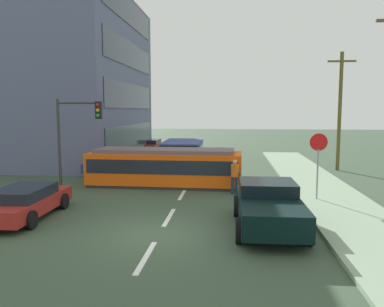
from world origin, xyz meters
TOP-DOWN VIEW (x-y plane):
  - ground_plane at (0.00, 10.00)m, footprint 120.00×120.00m
  - sidewalk_curb_right at (6.80, 6.00)m, footprint 3.20×36.00m
  - lane_stripe_0 at (0.00, -2.00)m, footprint 0.16×2.40m
  - lane_stripe_1 at (0.00, 2.00)m, footprint 0.16×2.40m
  - lane_stripe_2 at (0.00, 6.00)m, footprint 0.16×2.40m
  - lane_stripe_3 at (0.00, 14.11)m, footprint 0.16×2.40m
  - lane_stripe_4 at (0.00, 20.11)m, footprint 0.16×2.40m
  - corner_building at (-13.85, 18.23)m, footprint 16.48×15.64m
  - streetcar_tram at (-1.19, 8.11)m, footprint 8.12×2.72m
  - city_bus at (-0.96, 13.84)m, footprint 2.65×5.14m
  - pedestrian_crossing at (2.49, 6.29)m, footprint 0.49×0.36m
  - pickup_truck_parked at (3.59, 0.95)m, footprint 2.33×5.02m
  - parked_sedan_near at (-5.32, 1.40)m, footprint 2.03×4.60m
  - parked_sedan_mid at (-5.75, 12.07)m, footprint 2.00×4.25m
  - parked_sedan_far at (-5.76, 17.90)m, footprint 2.03×4.52m
  - parked_sedan_furthest at (-5.53, 24.83)m, footprint 2.14×4.55m
  - stop_sign at (6.07, 5.11)m, footprint 0.76×0.07m
  - traffic_light_mast at (-5.18, 6.03)m, footprint 2.25×0.33m
  - utility_pole_mid at (9.40, 14.47)m, footprint 1.80×0.24m

SIDE VIEW (x-z plane):
  - ground_plane at x=0.00m, z-range 0.00..0.00m
  - lane_stripe_0 at x=0.00m, z-range 0.00..0.01m
  - lane_stripe_1 at x=0.00m, z-range 0.00..0.01m
  - lane_stripe_2 at x=0.00m, z-range 0.00..0.01m
  - lane_stripe_3 at x=0.00m, z-range 0.00..0.01m
  - lane_stripe_4 at x=0.00m, z-range 0.00..0.01m
  - sidewalk_curb_right at x=6.80m, z-range 0.00..0.14m
  - parked_sedan_mid at x=-5.75m, z-range 0.03..1.22m
  - parked_sedan_near at x=-5.32m, z-range 0.03..1.22m
  - parked_sedan_far at x=-5.76m, z-range 0.03..1.22m
  - parked_sedan_furthest at x=-5.53m, z-range 0.03..1.22m
  - pickup_truck_parked at x=3.59m, z-range 0.02..1.57m
  - pedestrian_crossing at x=2.49m, z-range 0.11..1.78m
  - streetcar_tram at x=-1.19m, z-range 0.03..2.01m
  - city_bus at x=-0.96m, z-range 0.13..2.06m
  - stop_sign at x=6.07m, z-range 0.75..3.63m
  - traffic_light_mast at x=-5.18m, z-range 0.90..5.46m
  - utility_pole_mid at x=9.40m, z-range 0.18..7.95m
  - corner_building at x=-13.85m, z-range 0.00..12.80m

